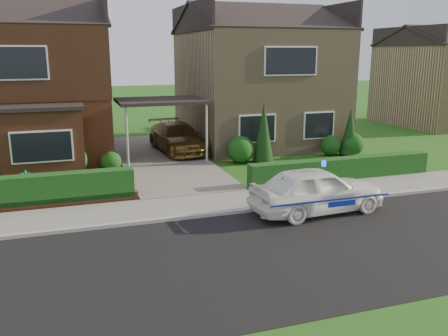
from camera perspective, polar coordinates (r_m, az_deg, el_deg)
name	(u,v)px	position (r m, az deg, el deg)	size (l,w,h in m)	color
ground	(251,257)	(11.66, 3.27, -10.63)	(120.00, 120.00, 0.00)	#214B14
road	(251,257)	(11.66, 3.27, -10.63)	(60.00, 6.00, 0.02)	black
kerb	(214,214)	(14.31, -1.23, -5.60)	(60.00, 0.16, 0.12)	#9E9993
sidewalk	(204,204)	(15.27, -2.40, -4.39)	(60.00, 2.00, 0.10)	slate
driveway	(162,159)	(21.75, -7.42, 1.09)	(3.80, 12.00, 0.12)	#666059
house_left	(22,74)	(23.84, -23.12, 10.34)	(7.50, 9.53, 7.25)	brown
house_right	(257,74)	(25.79, 3.98, 11.25)	(7.50, 8.06, 7.25)	#907758
carport_link	(161,102)	(21.29, -7.61, 7.89)	(3.80, 3.00, 2.77)	black
dwarf_wall	(12,207)	(15.95, -24.19, -4.34)	(7.70, 0.25, 0.36)	brown
hedge_left	(13,211)	(16.15, -24.08, -4.78)	(7.50, 0.55, 0.90)	#113611
hedge_right	(341,181)	(18.69, 13.86, -1.51)	(7.50, 0.55, 0.80)	#113611
shrub_left_mid	(70,160)	(19.60, -18.04, 0.90)	(1.32, 1.32, 1.32)	#113611
shrub_left_near	(111,162)	(20.00, -13.43, 0.75)	(0.84, 0.84, 0.84)	#113611
shrub_right_near	(241,150)	(20.97, 2.01, 2.23)	(1.20, 1.20, 1.20)	#113611
shrub_right_mid	(331,145)	(23.05, 12.71, 2.66)	(0.96, 0.96, 0.96)	#113611
shrub_right_far	(353,144)	(23.32, 15.21, 2.79)	(1.08, 1.08, 1.08)	#113611
conifer_a	(264,133)	(21.02, 4.78, 4.16)	(0.90, 0.90, 2.60)	black
conifer_b	(350,133)	(23.12, 14.88, 4.13)	(0.90, 0.90, 2.20)	black
neighbour_right	(442,85)	(35.31, 24.75, 9.01)	(6.50, 7.00, 5.20)	#907758
police_car	(317,190)	(14.72, 11.10, -2.65)	(3.84, 4.27, 1.59)	white
driveway_car	(178,137)	(22.96, -5.61, 3.71)	(1.91, 4.70, 1.36)	brown
potted_plant_a	(26,181)	(18.15, -22.67, -1.48)	(0.38, 0.26, 0.72)	gray
potted_plant_b	(51,170)	(19.38, -20.05, -0.23)	(0.35, 0.43, 0.78)	gray
potted_plant_c	(116,179)	(17.28, -12.90, -1.29)	(0.47, 0.47, 0.83)	gray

